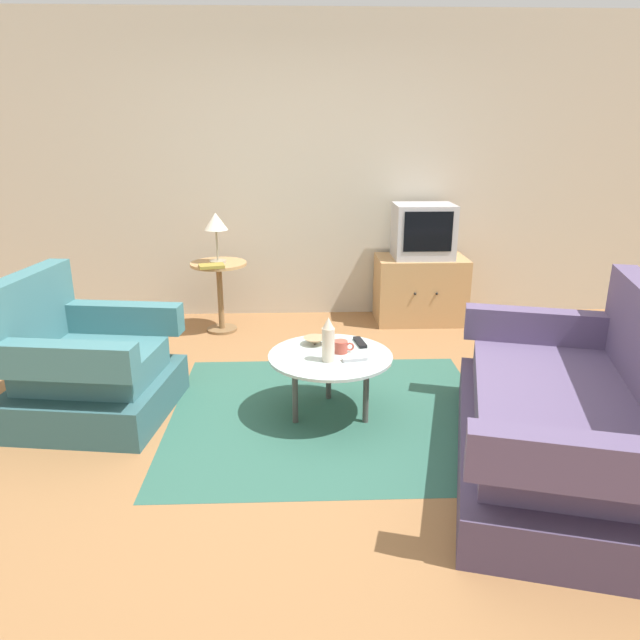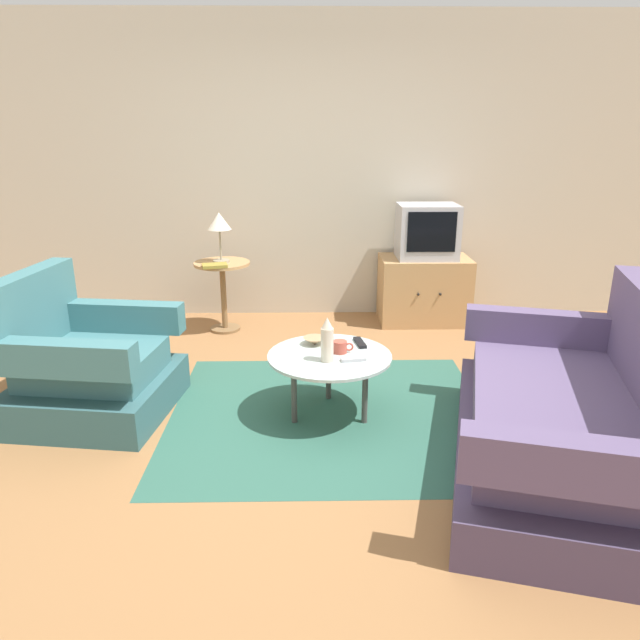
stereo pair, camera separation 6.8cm
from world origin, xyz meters
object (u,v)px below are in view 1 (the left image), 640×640
object	(u,v)px
tv_remote_dark	(360,342)
couch	(573,421)
coffee_table	(330,360)
mug	(341,347)
tv_stand	(420,289)
tv_remote_silver	(354,359)
armchair	(85,369)
table_lamp	(216,224)
vase	(328,340)
book	(212,266)
television	(423,231)
bowl	(315,341)
side_table	(220,282)

from	to	relation	value
tv_remote_dark	couch	bearing A→B (deg)	40.20
coffee_table	mug	size ratio (longest dim) A/B	5.93
tv_stand	tv_remote_silver	world-z (taller)	tv_stand
mug	armchair	bearing A→B (deg)	178.31
table_lamp	vase	distance (m)	1.99
couch	vase	world-z (taller)	couch
armchair	couch	bearing A→B (deg)	82.29
book	mug	bearing A→B (deg)	-69.57
tv_remote_silver	book	world-z (taller)	book
couch	tv_remote_dark	bearing A→B (deg)	65.36
tv_stand	vase	size ratio (longest dim) A/B	2.96
armchair	television	xyz separation A→B (m)	(2.46, 1.78, 0.55)
coffee_table	mug	world-z (taller)	mug
coffee_table	bowl	distance (m)	0.21
side_table	book	world-z (taller)	book
vase	tv_remote_silver	size ratio (longest dim) A/B	1.75
table_lamp	tv_remote_dark	size ratio (longest dim) A/B	2.34
armchair	bowl	world-z (taller)	armchair
vase	tv_remote_silver	bearing A→B (deg)	-1.41
mug	bowl	size ratio (longest dim) A/B	0.87
couch	side_table	world-z (taller)	couch
couch	mug	size ratio (longest dim) A/B	15.43
armchair	book	xyz separation A→B (m)	(0.62, 1.38, 0.33)
side_table	bowl	xyz separation A→B (m)	(0.79, -1.47, -0.01)
table_lamp	tv_remote_dark	distance (m)	1.90
couch	television	world-z (taller)	television
television	mug	distance (m)	2.06
side_table	book	bearing A→B (deg)	-99.76
coffee_table	vase	world-z (taller)	vase
couch	coffee_table	world-z (taller)	couch
coffee_table	armchair	bearing A→B (deg)	177.02
vase	tv_remote_dark	world-z (taller)	vase
couch	coffee_table	xyz separation A→B (m)	(-1.22, 0.68, 0.08)
table_lamp	mug	distance (m)	1.94
side_table	television	distance (m)	1.87
coffee_table	table_lamp	distance (m)	1.95
coffee_table	tv_stand	world-z (taller)	tv_stand
vase	tv_remote_silver	xyz separation A→B (m)	(0.16, -0.00, -0.12)
tv_stand	book	bearing A→B (deg)	-167.67
table_lamp	vase	xyz separation A→B (m)	(0.86, -1.74, -0.41)
armchair	couch	world-z (taller)	couch
tv_stand	television	bearing A→B (deg)	-90.00
vase	mug	distance (m)	0.18
book	bowl	bearing A→B (deg)	-71.33
tv_stand	mug	world-z (taller)	tv_stand
armchair	tv_stand	size ratio (longest dim) A/B	1.25
armchair	tv_remote_silver	size ratio (longest dim) A/B	6.50
armchair	television	world-z (taller)	television
mug	book	xyz separation A→B (m)	(-0.98, 1.43, 0.19)
armchair	tv_stand	world-z (taller)	armchair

